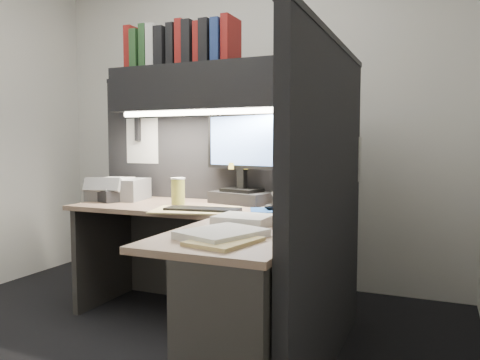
# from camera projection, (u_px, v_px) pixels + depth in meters

# --- Properties ---
(floor) EXTENTS (3.50, 3.50, 0.00)m
(floor) POSITION_uv_depth(u_px,v_px,m) (142.00, 349.00, 2.57)
(floor) COLOR black
(floor) RESTS_ON ground
(wall_back) EXTENTS (3.50, 0.04, 2.70)m
(wall_back) POSITION_uv_depth(u_px,v_px,m) (246.00, 117.00, 3.84)
(wall_back) COLOR silver
(wall_back) RESTS_ON floor
(partition_back) EXTENTS (1.90, 0.06, 1.60)m
(partition_back) POSITION_uv_depth(u_px,v_px,m) (219.00, 190.00, 3.35)
(partition_back) COLOR black
(partition_back) RESTS_ON floor
(partition_right) EXTENTS (0.06, 1.50, 1.60)m
(partition_right) POSITION_uv_depth(u_px,v_px,m) (328.00, 211.00, 2.29)
(partition_right) COLOR black
(partition_right) RESTS_ON floor
(desk) EXTENTS (1.70, 1.53, 0.73)m
(desk) POSITION_uv_depth(u_px,v_px,m) (211.00, 279.00, 2.37)
(desk) COLOR #8F725B
(desk) RESTS_ON floor
(overhead_shelf) EXTENTS (1.55, 0.34, 0.30)m
(overhead_shelf) POSITION_uv_depth(u_px,v_px,m) (220.00, 87.00, 3.09)
(overhead_shelf) COLOR black
(overhead_shelf) RESTS_ON partition_back
(task_light_tube) EXTENTS (1.32, 0.04, 0.04)m
(task_light_tube) POSITION_uv_depth(u_px,v_px,m) (211.00, 112.00, 2.98)
(task_light_tube) COLOR white
(task_light_tube) RESTS_ON overhead_shelf
(monitor) EXTENTS (0.55, 0.34, 0.60)m
(monitor) POSITION_uv_depth(u_px,v_px,m) (242.00, 168.00, 3.10)
(monitor) COLOR black
(monitor) RESTS_ON desk
(keyboard) EXTENTS (0.46, 0.21, 0.02)m
(keyboard) POSITION_uv_depth(u_px,v_px,m) (203.00, 210.00, 2.75)
(keyboard) COLOR black
(keyboard) RESTS_ON desk
(mousepad) EXTENTS (0.30, 0.29, 0.00)m
(mousepad) POSITION_uv_depth(u_px,v_px,m) (270.00, 210.00, 2.79)
(mousepad) COLOR navy
(mousepad) RESTS_ON desk
(mouse) EXTENTS (0.08, 0.11, 0.04)m
(mouse) POSITION_uv_depth(u_px,v_px,m) (270.00, 206.00, 2.80)
(mouse) COLOR black
(mouse) RESTS_ON mousepad
(telephone) EXTENTS (0.28, 0.28, 0.08)m
(telephone) POSITION_uv_depth(u_px,v_px,m) (295.00, 201.00, 2.93)
(telephone) COLOR #BBA990
(telephone) RESTS_ON desk
(coffee_cup) EXTENTS (0.10, 0.10, 0.17)m
(coffee_cup) POSITION_uv_depth(u_px,v_px,m) (178.00, 192.00, 3.05)
(coffee_cup) COLOR #CFBE52
(coffee_cup) RESTS_ON desk
(printer) EXTENTS (0.43, 0.38, 0.15)m
(printer) POSITION_uv_depth(u_px,v_px,m) (119.00, 189.00, 3.34)
(printer) COLOR gray
(printer) RESTS_ON desk
(notebook_stack) EXTENTS (0.34, 0.31, 0.08)m
(notebook_stack) POSITION_uv_depth(u_px,v_px,m) (112.00, 195.00, 3.28)
(notebook_stack) COLOR black
(notebook_stack) RESTS_ON desk
(open_folder) EXTENTS (0.57, 0.45, 0.01)m
(open_folder) POSITION_uv_depth(u_px,v_px,m) (196.00, 210.00, 2.78)
(open_folder) COLOR #DCC47B
(open_folder) RESTS_ON desk
(paper_stack_a) EXTENTS (0.26, 0.22, 0.05)m
(paper_stack_a) POSITION_uv_depth(u_px,v_px,m) (244.00, 220.00, 2.27)
(paper_stack_a) COLOR white
(paper_stack_a) RESTS_ON desk
(paper_stack_b) EXTENTS (0.37, 0.40, 0.03)m
(paper_stack_b) POSITION_uv_depth(u_px,v_px,m) (222.00, 234.00, 1.97)
(paper_stack_b) COLOR white
(paper_stack_b) RESTS_ON desk
(manila_stack) EXTENTS (0.27, 0.32, 0.02)m
(manila_stack) POSITION_uv_depth(u_px,v_px,m) (224.00, 241.00, 1.86)
(manila_stack) COLOR #DCC47B
(manila_stack) RESTS_ON desk
(binder_row) EXTENTS (0.81, 0.25, 0.30)m
(binder_row) POSITION_uv_depth(u_px,v_px,m) (180.00, 46.00, 3.19)
(binder_row) COLOR maroon
(binder_row) RESTS_ON overhead_shelf
(pinned_papers) EXTENTS (1.76, 1.31, 0.51)m
(pinned_papers) POSITION_uv_depth(u_px,v_px,m) (251.00, 156.00, 2.84)
(pinned_papers) COLOR white
(pinned_papers) RESTS_ON partition_back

